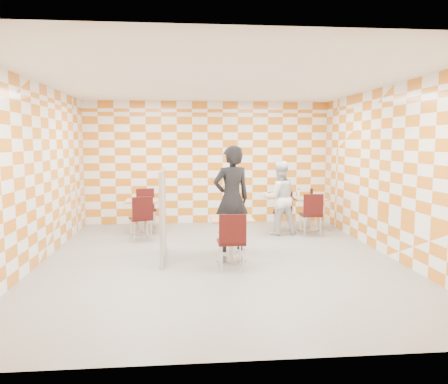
% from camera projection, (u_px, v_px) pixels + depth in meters
% --- Properties ---
extents(room_shell, '(7.00, 7.00, 7.00)m').
position_uv_depth(room_shell, '(217.00, 171.00, 7.86)').
color(room_shell, gray).
rests_on(room_shell, ground).
extents(main_table, '(0.70, 0.70, 0.75)m').
position_uv_depth(main_table, '(232.00, 232.00, 7.36)').
color(main_table, tan).
rests_on(main_table, ground).
extents(second_table, '(0.70, 0.70, 0.75)m').
position_uv_depth(second_table, '(308.00, 208.00, 9.96)').
color(second_table, tan).
rests_on(second_table, ground).
extents(empty_table, '(0.70, 0.70, 0.75)m').
position_uv_depth(empty_table, '(142.00, 211.00, 9.59)').
color(empty_table, tan).
rests_on(empty_table, ground).
extents(chair_main_front, '(0.43, 0.44, 0.92)m').
position_uv_depth(chair_main_front, '(232.00, 237.00, 6.75)').
color(chair_main_front, '#390C0B').
rests_on(chair_main_front, ground).
extents(chair_second_front, '(0.43, 0.44, 0.92)m').
position_uv_depth(chair_second_front, '(312.00, 211.00, 9.30)').
color(chair_second_front, '#390C0B').
rests_on(chair_second_front, ground).
extents(chair_second_side, '(0.50, 0.50, 0.92)m').
position_uv_depth(chair_second_side, '(286.00, 207.00, 9.84)').
color(chair_second_side, '#390C0B').
rests_on(chair_second_side, ground).
extents(chair_empty_near, '(0.53, 0.54, 0.92)m').
position_uv_depth(chair_empty_near, '(142.00, 215.00, 8.84)').
color(chair_empty_near, '#390C0B').
rests_on(chair_empty_near, ground).
extents(chair_empty_far, '(0.49, 0.50, 0.92)m').
position_uv_depth(chair_empty_far, '(146.00, 205.00, 10.19)').
color(chair_empty_far, '#390C0B').
rests_on(chair_empty_far, ground).
extents(partition, '(0.08, 1.38, 1.55)m').
position_uv_depth(partition, '(163.00, 214.00, 7.47)').
color(partition, white).
rests_on(partition, ground).
extents(man_dark, '(0.82, 0.65, 1.95)m').
position_uv_depth(man_dark, '(232.00, 199.00, 8.03)').
color(man_dark, black).
rests_on(man_dark, ground).
extents(man_white, '(0.84, 0.68, 1.60)m').
position_uv_depth(man_white, '(279.00, 198.00, 9.49)').
color(man_white, white).
rests_on(man_white, ground).
extents(pizza_on_foil, '(0.40, 0.40, 0.04)m').
position_uv_depth(pizza_on_foil, '(232.00, 217.00, 7.31)').
color(pizza_on_foil, silver).
rests_on(pizza_on_foil, main_table).
extents(sport_bottle, '(0.06, 0.06, 0.20)m').
position_uv_depth(sport_bottle, '(298.00, 193.00, 10.04)').
color(sport_bottle, white).
rests_on(sport_bottle, second_table).
extents(soda_bottle, '(0.07, 0.07, 0.23)m').
position_uv_depth(soda_bottle, '(312.00, 193.00, 10.00)').
color(soda_bottle, black).
rests_on(soda_bottle, second_table).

